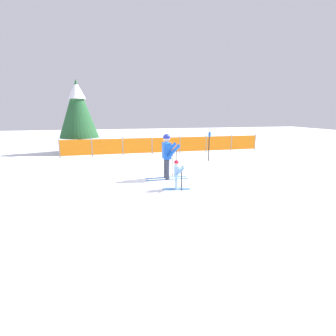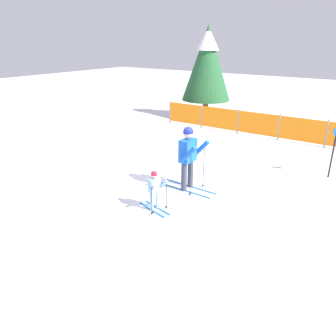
{
  "view_description": "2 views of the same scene",
  "coord_description": "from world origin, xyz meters",
  "views": [
    {
      "loc": [
        -1.99,
        -9.94,
        2.57
      ],
      "look_at": [
        0.09,
        -1.36,
        0.66
      ],
      "focal_mm": 28.0,
      "sensor_mm": 36.0,
      "label": 1
    },
    {
      "loc": [
        4.57,
        -7.26,
        3.84
      ],
      "look_at": [
        0.37,
        -1.3,
        0.95
      ],
      "focal_mm": 35.0,
      "sensor_mm": 36.0,
      "label": 2
    }
  ],
  "objects": [
    {
      "name": "ground_plane",
      "position": [
        0.0,
        0.0,
        0.0
      ],
      "size": [
        60.0,
        60.0,
        0.0
      ],
      "primitive_type": "plane",
      "color": "white"
    },
    {
      "name": "skier_adult",
      "position": [
        0.31,
        -0.28,
        1.04
      ],
      "size": [
        1.66,
        0.75,
        1.75
      ],
      "rotation": [
        0.0,
        0.0,
        -0.03
      ],
      "color": "#1966B2",
      "rests_on": "ground_plane"
    },
    {
      "name": "skier_child",
      "position": [
        0.3,
        -1.74,
        0.58
      ],
      "size": [
        0.96,
        0.51,
        1.0
      ],
      "rotation": [
        0.0,
        0.0,
        -0.25
      ],
      "color": "#1966B2",
      "rests_on": "ground_plane"
    },
    {
      "name": "safety_fence",
      "position": [
        1.71,
        5.86,
        0.54
      ],
      "size": [
        12.52,
        0.17,
        1.09
      ],
      "rotation": [
        0.0,
        0.0,
        0.01
      ],
      "color": "gray",
      "rests_on": "ground_plane"
    },
    {
      "name": "conifer_far",
      "position": [
        -3.54,
        7.58,
        2.78
      ],
      "size": [
        2.42,
        2.42,
        4.5
      ],
      "color": "#4C3823",
      "rests_on": "ground_plane"
    },
    {
      "name": "trail_marker",
      "position": [
        3.32,
        2.83,
        0.96
      ],
      "size": [
        0.23,
        0.19,
        1.56
      ],
      "color": "black",
      "rests_on": "ground_plane"
    }
  ]
}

